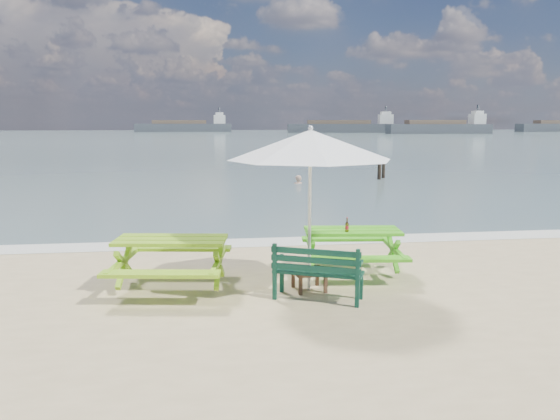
{
  "coord_description": "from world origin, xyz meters",
  "views": [
    {
      "loc": [
        -1.34,
        -7.4,
        2.71
      ],
      "look_at": [
        0.04,
        3.0,
        1.0
      ],
      "focal_mm": 35.0,
      "sensor_mm": 36.0,
      "label": 1
    }
  ],
  "objects": [
    {
      "name": "mooring_pilings",
      "position": [
        6.81,
        17.59,
        0.38
      ],
      "size": [
        0.56,
        0.76,
        1.24
      ],
      "color": "black",
      "rests_on": "ground"
    },
    {
      "name": "cargo_ships",
      "position": [
        56.96,
        120.68,
        1.18
      ],
      "size": [
        141.18,
        33.19,
        4.4
      ],
      "color": "#3B4046",
      "rests_on": "ground"
    },
    {
      "name": "swimmer",
      "position": [
        2.58,
        16.22,
        -0.41
      ],
      "size": [
        0.65,
        0.53,
        1.56
      ],
      "color": "tan",
      "rests_on": "ground"
    },
    {
      "name": "side_table",
      "position": [
        0.25,
        1.0,
        0.18
      ],
      "size": [
        0.58,
        0.58,
        0.34
      ],
      "color": "brown",
      "rests_on": "ground"
    },
    {
      "name": "beer_bottle",
      "position": [
        1.04,
        1.69,
        0.89
      ],
      "size": [
        0.06,
        0.06,
        0.25
      ],
      "color": "#956015",
      "rests_on": "picnic_table_right"
    },
    {
      "name": "patio_umbrella",
      "position": [
        0.25,
        1.0,
        2.34
      ],
      "size": [
        2.92,
        2.92,
        2.58
      ],
      "color": "silver",
      "rests_on": "ground"
    },
    {
      "name": "foam_strip",
      "position": [
        0.0,
        4.6,
        0.01
      ],
      "size": [
        22.0,
        0.9,
        0.01
      ],
      "primitive_type": "cube",
      "color": "silver",
      "rests_on": "ground"
    },
    {
      "name": "sea",
      "position": [
        0.0,
        85.0,
        0.0
      ],
      "size": [
        300.0,
        300.0,
        0.0
      ],
      "primitive_type": "plane",
      "color": "slate",
      "rests_on": "ground"
    },
    {
      "name": "picnic_table_right",
      "position": [
        1.19,
        1.88,
        0.39
      ],
      "size": [
        1.87,
        2.04,
        0.8
      ],
      "color": "#44AE1A",
      "rests_on": "ground"
    },
    {
      "name": "park_bench",
      "position": [
        0.3,
        0.53,
        0.26
      ],
      "size": [
        1.43,
        0.97,
        0.84
      ],
      "color": "#0D3A2B",
      "rests_on": "ground"
    },
    {
      "name": "picnic_table_left",
      "position": [
        -1.96,
        1.36,
        0.41
      ],
      "size": [
        2.02,
        2.19,
        0.84
      ],
      "color": "#84BC1C",
      "rests_on": "ground"
    }
  ]
}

